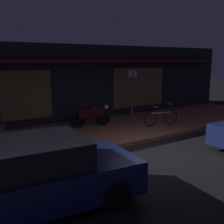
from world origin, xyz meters
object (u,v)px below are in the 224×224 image
Objects in this scene: motorcycle at (91,115)px; bicycle_parked at (161,117)px; parked_car_near at (33,176)px; sign_post at (132,91)px.

motorcycle is 2.96m from bicycle_parked.
parked_car_near is (-6.47, -3.37, 0.20)m from bicycle_parked.
bicycle_parked is 1.86m from sign_post.
sign_post is at bearing 38.76° from parked_car_near.
parked_car_near reaches higher than motorcycle.
motorcycle is 6.24m from parked_car_near.
motorcycle is 0.40× the size of parked_car_near.
parked_car_near reaches higher than bicycle_parked.
bicycle_parked is (2.55, -1.49, -0.14)m from motorcycle.
sign_post is at bearing 0.76° from motorcycle.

